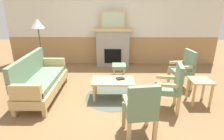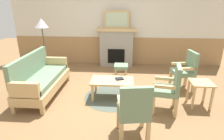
# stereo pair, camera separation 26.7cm
# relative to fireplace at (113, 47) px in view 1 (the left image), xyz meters

# --- Properties ---
(ground_plane) EXTENTS (14.00, 14.00, 0.00)m
(ground_plane) POSITION_rel_fireplace_xyz_m (0.00, -2.35, -0.65)
(ground_plane) COLOR olive
(wall_back) EXTENTS (7.20, 0.14, 2.70)m
(wall_back) POSITION_rel_fireplace_xyz_m (0.00, 0.25, 0.66)
(wall_back) COLOR silver
(wall_back) RESTS_ON ground_plane
(fireplace) EXTENTS (1.30, 0.44, 1.28)m
(fireplace) POSITION_rel_fireplace_xyz_m (0.00, 0.00, 0.00)
(fireplace) COLOR gray
(fireplace) RESTS_ON ground_plane
(framed_picture) EXTENTS (0.80, 0.04, 0.56)m
(framed_picture) POSITION_rel_fireplace_xyz_m (0.00, 0.00, 0.91)
(framed_picture) COLOR tan
(framed_picture) RESTS_ON fireplace
(couch) EXTENTS (0.70, 1.80, 0.98)m
(couch) POSITION_rel_fireplace_xyz_m (-1.64, -2.31, -0.26)
(couch) COLOR tan
(couch) RESTS_ON ground_plane
(coffee_table) EXTENTS (0.96, 0.56, 0.44)m
(coffee_table) POSITION_rel_fireplace_xyz_m (0.03, -2.35, -0.27)
(coffee_table) COLOR tan
(coffee_table) RESTS_ON ground_plane
(round_rug) EXTENTS (1.30, 1.30, 0.01)m
(round_rug) POSITION_rel_fireplace_xyz_m (0.03, -2.35, -0.65)
(round_rug) COLOR #4C564C
(round_rug) RESTS_ON ground_plane
(book_on_table) EXTENTS (0.21, 0.19, 0.03)m
(book_on_table) POSITION_rel_fireplace_xyz_m (0.19, -2.30, -0.20)
(book_on_table) COLOR black
(book_on_table) RESTS_ON coffee_table
(footstool) EXTENTS (0.40, 0.40, 0.36)m
(footstool) POSITION_rel_fireplace_xyz_m (0.19, -1.02, -0.37)
(footstool) COLOR tan
(footstool) RESTS_ON ground_plane
(armchair_near_fireplace) EXTENTS (0.55, 0.55, 0.98)m
(armchair_near_fireplace) POSITION_rel_fireplace_xyz_m (1.82, -1.76, -0.11)
(armchair_near_fireplace) COLOR tan
(armchair_near_fireplace) RESTS_ON ground_plane
(armchair_by_window_left) EXTENTS (0.55, 0.55, 0.98)m
(armchair_by_window_left) POSITION_rel_fireplace_xyz_m (1.20, -2.83, -0.11)
(armchair_by_window_left) COLOR tan
(armchair_by_window_left) RESTS_ON ground_plane
(armchair_front_left) EXTENTS (0.55, 0.55, 0.98)m
(armchair_front_left) POSITION_rel_fireplace_xyz_m (0.48, -3.71, -0.11)
(armchair_front_left) COLOR tan
(armchair_front_left) RESTS_ON ground_plane
(side_table) EXTENTS (0.44, 0.44, 0.55)m
(side_table) POSITION_rel_fireplace_xyz_m (1.90, -2.57, -0.22)
(side_table) COLOR tan
(side_table) RESTS_ON ground_plane
(floor_lamp_by_couch) EXTENTS (0.36, 0.36, 1.68)m
(floor_lamp_by_couch) POSITION_rel_fireplace_xyz_m (-2.01, -1.14, 0.80)
(floor_lamp_by_couch) COLOR #332D28
(floor_lamp_by_couch) RESTS_ON ground_plane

